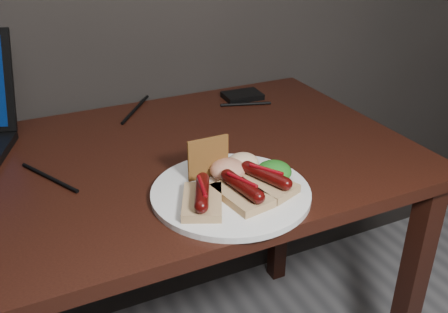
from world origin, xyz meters
name	(u,v)px	position (x,y,z in m)	size (l,w,h in m)	color
desk	(104,206)	(0.00, 1.38, 0.66)	(1.40, 0.70, 0.75)	black
hard_drive	(242,96)	(0.47, 1.63, 0.76)	(0.11, 0.07, 0.02)	black
desk_cables	(70,140)	(-0.03, 1.55, 0.75)	(1.09, 0.47, 0.01)	black
plate	(231,193)	(0.20, 1.17, 0.76)	(0.31, 0.31, 0.01)	white
bread_sausage_left	(202,198)	(0.13, 1.14, 0.78)	(0.11, 0.13, 0.04)	tan
bread_sausage_center	(242,191)	(0.21, 1.13, 0.78)	(0.09, 0.12, 0.04)	tan
bread_sausage_right	(266,180)	(0.27, 1.15, 0.78)	(0.11, 0.13, 0.04)	tan
crispbread	(208,158)	(0.19, 1.24, 0.80)	(0.09, 0.01, 0.09)	#99622A
salad_greens	(274,172)	(0.30, 1.17, 0.78)	(0.07, 0.07, 0.04)	#115813
salsa_mound	(228,170)	(0.22, 1.21, 0.78)	(0.07, 0.07, 0.04)	#9C130F
coleslaw_mound	(243,162)	(0.26, 1.23, 0.78)	(0.06, 0.06, 0.04)	white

